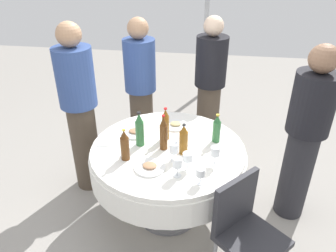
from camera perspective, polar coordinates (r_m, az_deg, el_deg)
name	(u,v)px	position (r m, az deg, el deg)	size (l,w,h in m)	color
ground_plane	(168,213)	(3.18, 0.00, -14.94)	(10.00, 10.00, 0.00)	gray
dining_table	(168,162)	(2.79, 0.00, -6.30)	(1.31, 1.31, 0.74)	white
bottle_green_left	(217,129)	(2.76, 8.49, -0.52)	(0.07, 0.07, 0.26)	#2D6B38
bottle_brown_outer	(125,146)	(2.53, -7.55, -3.40)	(0.07, 0.07, 0.27)	#593314
bottle_amber_west	(184,140)	(2.57, 2.74, -2.46)	(0.07, 0.07, 0.27)	#8C5619
bottle_brown_rear	(164,133)	(2.62, -0.78, -1.30)	(0.06, 0.06, 0.31)	#593314
bottle_green_north	(140,130)	(2.68, -4.98, -0.67)	(0.07, 0.07, 0.30)	#2D6B38
bottle_amber_east	(166,125)	(2.75, -0.43, 0.24)	(0.06, 0.06, 0.30)	#8C5619
wine_glass_rear	(215,152)	(2.47, 8.25, -4.54)	(0.07, 0.07, 0.16)	white
wine_glass_north	(188,157)	(2.41, 3.45, -5.48)	(0.08, 0.08, 0.14)	white
wine_glass_east	(174,148)	(2.49, 1.07, -3.94)	(0.07, 0.07, 0.15)	white
wine_glass_far	(178,163)	(2.33, 1.67, -6.51)	(0.07, 0.07, 0.15)	white
wine_glass_inner	(201,173)	(2.29, 5.71, -8.14)	(0.07, 0.07, 0.13)	white
plate_inner	(135,132)	(2.91, -5.83, -1.08)	(0.23, 0.23, 0.04)	white
plate_mid	(176,125)	(3.00, 1.34, 0.17)	(0.22, 0.22, 0.04)	white
plate_south	(150,167)	(2.47, -3.19, -7.16)	(0.24, 0.24, 0.04)	white
knife_outer	(210,128)	(3.00, 7.39, -0.31)	(0.18, 0.02, 0.01)	silver
spoon_west	(193,144)	(2.76, 4.31, -3.11)	(0.18, 0.02, 0.01)	silver
knife_rear	(108,146)	(2.77, -10.50, -3.40)	(0.18, 0.02, 0.01)	silver
person_left	(305,135)	(2.92, 22.84, -1.43)	(0.34, 0.34, 1.59)	#26262B
person_outer	(80,109)	(3.13, -15.15, 2.95)	(0.34, 0.34, 1.67)	#4C3F33
person_west	(141,87)	(3.62, -4.82, 6.72)	(0.34, 0.34, 1.58)	#4C3F33
person_rear	(210,86)	(3.68, 7.29, 7.02)	(0.34, 0.34, 1.58)	#4C3F33
chair_east	(244,226)	(2.41, 13.15, -16.70)	(0.57, 0.57, 0.87)	#2D2D33
tent_pole_secondary	(207,11)	(5.13, 6.81, 19.35)	(0.07, 0.07, 2.66)	#B2B5B7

